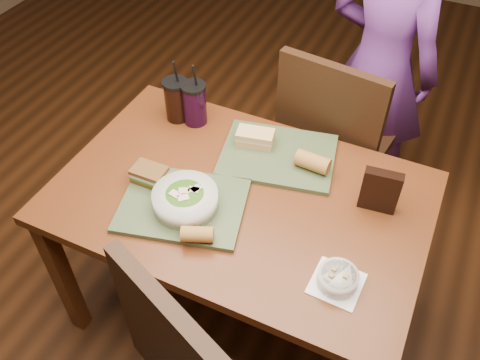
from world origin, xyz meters
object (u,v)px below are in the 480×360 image
cup_cola (176,100)px  chip_bag (380,191)px  sandwich_near (150,175)px  sandwich_far (255,138)px  chair_far (329,143)px  baguette_near (197,234)px  dining_table (240,211)px  tray_near (183,205)px  tray_far (278,155)px  salad_bowl (185,199)px  baguette_far (313,162)px  diner (380,67)px  soup_bowl (338,279)px  cup_berry (195,103)px

cup_cola → chip_bag: (0.86, -0.14, -0.01)m
sandwich_near → sandwich_far: 0.43m
chair_far → baguette_near: bearing=-102.4°
dining_table → chair_far: (0.16, 0.60, -0.08)m
tray_near → chip_bag: chip_bag is taller
tray_far → cup_cola: (-0.46, 0.05, 0.08)m
salad_bowl → tray_near: bearing=161.4°
chair_far → chip_bag: size_ratio=6.30×
salad_bowl → baguette_far: salad_bowl is taller
chair_far → cup_cola: size_ratio=3.79×
diner → soup_bowl: bearing=113.3°
tray_near → baguette_near: baguette_near is taller
sandwich_near → baguette_far: bearing=31.3°
salad_bowl → cup_cola: bearing=123.3°
chair_far → soup_bowl: bearing=-71.9°
dining_table → cup_berry: bearing=139.1°
chair_far → baguette_far: chair_far is taller
soup_bowl → cup_cola: size_ratio=0.56×
tray_near → sandwich_near: size_ratio=3.49×
soup_bowl → sandwich_near: sandwich_near is taller
tray_near → baguette_near: bearing=-43.3°
cup_cola → baguette_far: bearing=-6.5°
dining_table → tray_near: size_ratio=3.10×
salad_bowl → sandwich_near: (-0.18, 0.05, -0.01)m
tray_far → soup_bowl: soup_bowl is taller
dining_table → sandwich_near: size_ratio=10.81×
sandwich_near → sandwich_far: size_ratio=0.78×
tray_near → chip_bag: 0.67m
chair_far → tray_near: chair_far is taller
salad_bowl → soup_bowl: salad_bowl is taller
dining_table → sandwich_far: bearing=102.2°
tray_far → sandwich_near: bearing=-137.8°
chip_bag → cup_cola: bearing=164.4°
diner → cup_berry: 0.91m
sandwich_far → diner: bearing=67.9°
dining_table → diner: bearing=76.1°
dining_table → chip_bag: size_ratio=7.91×
soup_bowl → sandwich_far: 0.66m
chair_far → chip_bag: bearing=-57.3°
cup_berry → chip_bag: size_ratio=1.66×
chair_far → cup_cola: 0.70m
tray_near → soup_bowl: 0.58m
tray_near → cup_berry: 0.48m
dining_table → sandwich_near: sandwich_near is taller
sandwich_far → baguette_near: size_ratio=1.49×
sandwich_near → sandwich_far: (0.26, 0.34, -0.00)m
tray_near → sandwich_far: bearing=76.1°
diner → sandwich_far: bearing=82.8°
sandwich_near → cup_berry: size_ratio=0.44×
chair_far → tray_far: (-0.11, -0.36, 0.18)m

